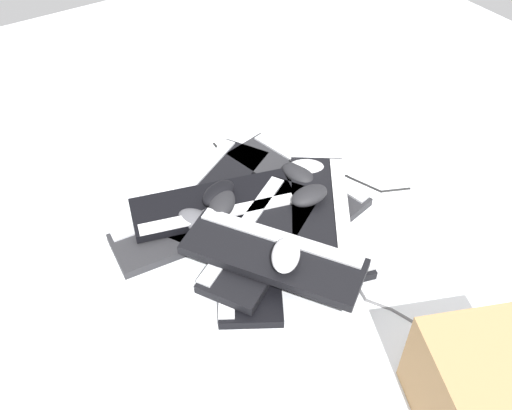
# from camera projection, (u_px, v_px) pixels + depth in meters

# --- Properties ---
(ground_plane) EXTENTS (3.20, 3.20, 0.00)m
(ground_plane) POSITION_uv_depth(u_px,v_px,m) (257.00, 236.00, 1.52)
(ground_plane) COLOR silver
(keyboard_0) EXTENTS (0.34, 0.46, 0.03)m
(keyboard_0) POSITION_uv_depth(u_px,v_px,m) (210.00, 190.00, 1.63)
(keyboard_0) COLOR black
(keyboard_0) RESTS_ON ground
(keyboard_1) EXTENTS (0.19, 0.45, 0.03)m
(keyboard_1) POSITION_uv_depth(u_px,v_px,m) (194.00, 227.00, 1.52)
(keyboard_1) COLOR #232326
(keyboard_1) RESTS_ON ground
(keyboard_2) EXTENTS (0.45, 0.36, 0.03)m
(keyboard_2) POSITION_uv_depth(u_px,v_px,m) (248.00, 253.00, 1.45)
(keyboard_2) COLOR black
(keyboard_2) RESTS_ON ground
(keyboard_3) EXTENTS (0.46, 0.27, 0.03)m
(keyboard_3) POSITION_uv_depth(u_px,v_px,m) (317.00, 221.00, 1.54)
(keyboard_3) COLOR black
(keyboard_3) RESTS_ON ground
(keyboard_4) EXTENTS (0.46, 0.24, 0.03)m
(keyboard_4) POSITION_uv_depth(u_px,v_px,m) (297.00, 178.00, 1.67)
(keyboard_4) COLOR #232326
(keyboard_4) RESTS_ON ground
(keyboard_5) EXTENTS (0.45, 0.38, 0.03)m
(keyboard_5) POSITION_uv_depth(u_px,v_px,m) (321.00, 213.00, 1.52)
(keyboard_5) COLOR black
(keyboard_5) RESTS_ON keyboard_3
(keyboard_6) EXTENTS (0.35, 0.46, 0.03)m
(keyboard_6) POSITION_uv_depth(u_px,v_px,m) (263.00, 238.00, 1.45)
(keyboard_6) COLOR black
(keyboard_6) RESTS_ON keyboard_2
(keyboard_7) EXTENTS (0.45, 0.37, 0.03)m
(keyboard_7) POSITION_uv_depth(u_px,v_px,m) (273.00, 255.00, 1.37)
(keyboard_7) COLOR black
(keyboard_7) RESTS_ON keyboard_6
(keyboard_8) EXTENTS (0.27, 0.46, 0.03)m
(keyboard_8) POSITION_uv_depth(u_px,v_px,m) (214.00, 204.00, 1.54)
(keyboard_8) COLOR black
(keyboard_8) RESTS_ON keyboard_0
(mouse_0) EXTENTS (0.13, 0.11, 0.04)m
(mouse_0) POSITION_uv_depth(u_px,v_px,m) (210.00, 223.00, 1.48)
(mouse_0) COLOR silver
(mouse_0) RESTS_ON keyboard_1
(mouse_1) EXTENTS (0.12, 0.08, 0.04)m
(mouse_1) POSITION_uv_depth(u_px,v_px,m) (298.00, 174.00, 1.63)
(mouse_1) COLOR black
(mouse_1) RESTS_ON keyboard_4
(mouse_2) EXTENTS (0.07, 0.11, 0.04)m
(mouse_2) POSITION_uv_depth(u_px,v_px,m) (309.00, 196.00, 1.51)
(mouse_2) COLOR black
(mouse_2) RESTS_ON keyboard_5
(mouse_3) EXTENTS (0.13, 0.12, 0.04)m
(mouse_3) POSITION_uv_depth(u_px,v_px,m) (286.00, 255.00, 1.32)
(mouse_3) COLOR #B7B7BC
(mouse_3) RESTS_ON keyboard_7
(mouse_4) EXTENTS (0.10, 0.13, 0.04)m
(mouse_4) POSITION_uv_depth(u_px,v_px,m) (219.00, 193.00, 1.52)
(mouse_4) COLOR black
(mouse_4) RESTS_ON keyboard_8
(mouse_5) EXTENTS (0.11, 0.13, 0.04)m
(mouse_5) POSITION_uv_depth(u_px,v_px,m) (305.00, 168.00, 1.64)
(mouse_5) COLOR silver
(mouse_5) RESTS_ON keyboard_4
(mouse_6) EXTENTS (0.12, 0.12, 0.04)m
(mouse_6) POSITION_uv_depth(u_px,v_px,m) (222.00, 204.00, 1.49)
(mouse_6) COLOR black
(mouse_6) RESTS_ON keyboard_8
(mouse_7) EXTENTS (0.13, 0.11, 0.04)m
(mouse_7) POSITION_uv_depth(u_px,v_px,m) (197.00, 220.00, 1.49)
(mouse_7) COLOR #4C4C51
(mouse_7) RESTS_ON keyboard_1
(cable_0) EXTENTS (0.50, 0.39, 0.01)m
(cable_0) POSITION_uv_depth(u_px,v_px,m) (303.00, 169.00, 1.71)
(cable_0) COLOR black
(cable_0) RESTS_ON ground
(cable_1) EXTENTS (0.72, 0.13, 0.01)m
(cable_1) POSITION_uv_depth(u_px,v_px,m) (460.00, 370.00, 1.22)
(cable_1) COLOR #59595B
(cable_1) RESTS_ON ground
(cardboard_box) EXTENTS (0.34, 0.33, 0.20)m
(cardboard_box) POSITION_uv_depth(u_px,v_px,m) (491.00, 396.00, 1.07)
(cardboard_box) COLOR #9E774C
(cardboard_box) RESTS_ON ground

